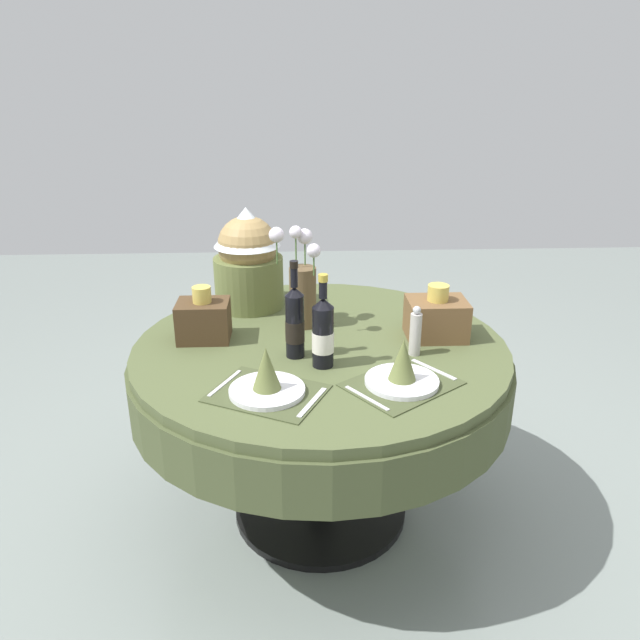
{
  "coord_description": "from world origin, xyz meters",
  "views": [
    {
      "loc": [
        -0.1,
        -2.07,
        1.7
      ],
      "look_at": [
        0.0,
        0.03,
        0.85
      ],
      "focal_mm": 34.15,
      "sensor_mm": 36.0,
      "label": 1
    }
  ],
  "objects_px": {
    "place_setting_left": "(267,381)",
    "flower_vase": "(301,285)",
    "gift_tub_back_left": "(248,255)",
    "dining_table": "(320,377)",
    "wine_bottle_centre": "(322,332)",
    "woven_basket_side_right": "(436,317)",
    "place_setting_right": "(402,371)",
    "wine_bottle_left": "(295,322)",
    "woven_basket_side_left": "(204,319)",
    "pepper_mill": "(415,332)"
  },
  "relations": [
    {
      "from": "dining_table",
      "to": "woven_basket_side_right",
      "type": "relative_size",
      "value": 6.39
    },
    {
      "from": "woven_basket_side_left",
      "to": "place_setting_left",
      "type": "bearing_deg",
      "value": -60.27
    },
    {
      "from": "place_setting_right",
      "to": "pepper_mill",
      "type": "height_order",
      "value": "pepper_mill"
    },
    {
      "from": "flower_vase",
      "to": "woven_basket_side_left",
      "type": "bearing_deg",
      "value": -162.4
    },
    {
      "from": "place_setting_left",
      "to": "wine_bottle_centre",
      "type": "bearing_deg",
      "value": 46.75
    },
    {
      "from": "woven_basket_side_left",
      "to": "woven_basket_side_right",
      "type": "distance_m",
      "value": 0.88
    },
    {
      "from": "place_setting_right",
      "to": "wine_bottle_left",
      "type": "relative_size",
      "value": 1.22
    },
    {
      "from": "woven_basket_side_left",
      "to": "woven_basket_side_right",
      "type": "bearing_deg",
      "value": -1.27
    },
    {
      "from": "place_setting_right",
      "to": "woven_basket_side_right",
      "type": "distance_m",
      "value": 0.43
    },
    {
      "from": "flower_vase",
      "to": "woven_basket_side_right",
      "type": "xyz_separation_m",
      "value": [
        0.51,
        -0.14,
        -0.09
      ]
    },
    {
      "from": "pepper_mill",
      "to": "place_setting_right",
      "type": "bearing_deg",
      "value": -110.36
    },
    {
      "from": "gift_tub_back_left",
      "to": "dining_table",
      "type": "bearing_deg",
      "value": -55.02
    },
    {
      "from": "dining_table",
      "to": "woven_basket_side_right",
      "type": "bearing_deg",
      "value": 5.51
    },
    {
      "from": "wine_bottle_centre",
      "to": "woven_basket_side_right",
      "type": "relative_size",
      "value": 1.49
    },
    {
      "from": "wine_bottle_centre",
      "to": "gift_tub_back_left",
      "type": "xyz_separation_m",
      "value": [
        -0.28,
        0.59,
        0.1
      ]
    },
    {
      "from": "dining_table",
      "to": "place_setting_left",
      "type": "bearing_deg",
      "value": -116.16
    },
    {
      "from": "wine_bottle_centre",
      "to": "place_setting_left",
      "type": "bearing_deg",
      "value": -133.25
    },
    {
      "from": "dining_table",
      "to": "woven_basket_side_left",
      "type": "height_order",
      "value": "woven_basket_side_left"
    },
    {
      "from": "wine_bottle_centre",
      "to": "flower_vase",
      "type": "bearing_deg",
      "value": 99.66
    },
    {
      "from": "place_setting_left",
      "to": "wine_bottle_left",
      "type": "height_order",
      "value": "wine_bottle_left"
    },
    {
      "from": "flower_vase",
      "to": "wine_bottle_left",
      "type": "height_order",
      "value": "flower_vase"
    },
    {
      "from": "place_setting_right",
      "to": "gift_tub_back_left",
      "type": "bearing_deg",
      "value": 125.67
    },
    {
      "from": "wine_bottle_centre",
      "to": "woven_basket_side_left",
      "type": "relative_size",
      "value": 1.58
    },
    {
      "from": "place_setting_right",
      "to": "woven_basket_side_left",
      "type": "distance_m",
      "value": 0.79
    },
    {
      "from": "wine_bottle_centre",
      "to": "wine_bottle_left",
      "type": "bearing_deg",
      "value": 138.47
    },
    {
      "from": "place_setting_right",
      "to": "wine_bottle_left",
      "type": "bearing_deg",
      "value": 145.99
    },
    {
      "from": "place_setting_left",
      "to": "wine_bottle_left",
      "type": "distance_m",
      "value": 0.3
    },
    {
      "from": "place_setting_left",
      "to": "flower_vase",
      "type": "bearing_deg",
      "value": 77.88
    },
    {
      "from": "dining_table",
      "to": "gift_tub_back_left",
      "type": "relative_size",
      "value": 3.3
    },
    {
      "from": "wine_bottle_left",
      "to": "woven_basket_side_right",
      "type": "bearing_deg",
      "value": 15.3
    },
    {
      "from": "gift_tub_back_left",
      "to": "woven_basket_side_left",
      "type": "xyz_separation_m",
      "value": [
        -0.15,
        -0.35,
        -0.15
      ]
    },
    {
      "from": "woven_basket_side_left",
      "to": "wine_bottle_left",
      "type": "bearing_deg",
      "value": -25.91
    },
    {
      "from": "place_setting_right",
      "to": "wine_bottle_left",
      "type": "height_order",
      "value": "wine_bottle_left"
    },
    {
      "from": "woven_basket_side_left",
      "to": "woven_basket_side_right",
      "type": "xyz_separation_m",
      "value": [
        0.88,
        -0.02,
        -0.0
      ]
    },
    {
      "from": "dining_table",
      "to": "flower_vase",
      "type": "bearing_deg",
      "value": 110.12
    },
    {
      "from": "place_setting_right",
      "to": "pepper_mill",
      "type": "bearing_deg",
      "value": 69.64
    },
    {
      "from": "place_setting_right",
      "to": "woven_basket_side_right",
      "type": "relative_size",
      "value": 1.93
    },
    {
      "from": "wine_bottle_centre",
      "to": "woven_basket_side_right",
      "type": "bearing_deg",
      "value": 27.01
    },
    {
      "from": "wine_bottle_left",
      "to": "woven_basket_side_left",
      "type": "relative_size",
      "value": 1.69
    },
    {
      "from": "flower_vase",
      "to": "pepper_mill",
      "type": "xyz_separation_m",
      "value": [
        0.4,
        -0.29,
        -0.08
      ]
    },
    {
      "from": "place_setting_left",
      "to": "flower_vase",
      "type": "height_order",
      "value": "flower_vase"
    },
    {
      "from": "flower_vase",
      "to": "woven_basket_side_left",
      "type": "height_order",
      "value": "flower_vase"
    },
    {
      "from": "flower_vase",
      "to": "place_setting_left",
      "type": "bearing_deg",
      "value": -102.12
    },
    {
      "from": "gift_tub_back_left",
      "to": "flower_vase",
      "type": "bearing_deg",
      "value": -46.18
    },
    {
      "from": "place_setting_left",
      "to": "woven_basket_side_left",
      "type": "height_order",
      "value": "woven_basket_side_left"
    },
    {
      "from": "place_setting_right",
      "to": "gift_tub_back_left",
      "type": "relative_size",
      "value": 1.0
    },
    {
      "from": "wine_bottle_left",
      "to": "wine_bottle_centre",
      "type": "bearing_deg",
      "value": -41.53
    },
    {
      "from": "pepper_mill",
      "to": "gift_tub_back_left",
      "type": "height_order",
      "value": "gift_tub_back_left"
    },
    {
      "from": "dining_table",
      "to": "flower_vase",
      "type": "relative_size",
      "value": 3.51
    },
    {
      "from": "wine_bottle_centre",
      "to": "gift_tub_back_left",
      "type": "distance_m",
      "value": 0.66
    }
  ]
}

